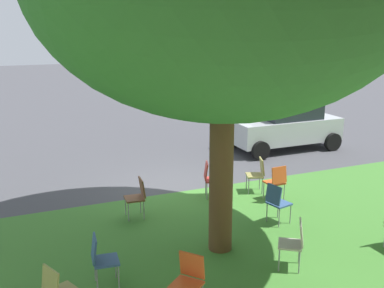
% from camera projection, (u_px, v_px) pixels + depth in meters
% --- Properties ---
extents(ground, '(80.00, 80.00, 0.00)m').
position_uv_depth(ground, '(175.00, 190.00, 11.91)').
color(ground, '#424247').
extents(grass_verge, '(48.00, 6.00, 0.01)m').
position_uv_depth(grass_verge, '(234.00, 242.00, 9.06)').
color(grass_verge, '#3D752D').
rests_on(grass_verge, ground).
extents(chair_0, '(0.54, 0.53, 0.88)m').
position_uv_depth(chair_0, '(210.00, 177.00, 11.29)').
color(chair_0, '#B7332D').
rests_on(chair_0, ground).
extents(chair_1, '(0.58, 0.58, 0.88)m').
position_uv_depth(chair_1, '(295.00, 241.00, 7.98)').
color(chair_1, '#ADA393').
rests_on(chair_1, ground).
extents(chair_2, '(0.50, 0.50, 0.88)m').
position_uv_depth(chair_2, '(277.00, 201.00, 9.77)').
color(chair_2, '#335184').
rests_on(chair_2, ground).
extents(chair_4, '(0.59, 0.58, 0.88)m').
position_uv_depth(chair_4, '(189.00, 278.00, 6.80)').
color(chair_4, '#C64C1E').
rests_on(chair_4, ground).
extents(chair_6, '(0.47, 0.46, 0.88)m').
position_uv_depth(chair_6, '(101.00, 257.00, 7.42)').
color(chair_6, '#335184').
rests_on(chair_6, ground).
extents(chair_7, '(0.54, 0.53, 0.88)m').
position_uv_depth(chair_7, '(258.00, 172.00, 11.63)').
color(chair_7, olive).
rests_on(chair_7, ground).
extents(chair_8, '(0.45, 0.45, 0.88)m').
position_uv_depth(chair_8, '(137.00, 195.00, 10.11)').
color(chair_8, brown).
rests_on(chair_8, ground).
extents(chair_9, '(0.44, 0.44, 0.88)m').
position_uv_depth(chair_9, '(276.00, 180.00, 11.04)').
color(chair_9, '#C64C1E').
rests_on(chair_9, ground).
extents(parked_car, '(3.70, 1.92, 1.65)m').
position_uv_depth(parked_car, '(284.00, 125.00, 15.61)').
color(parked_car, '#ADB2B7').
rests_on(parked_car, ground).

